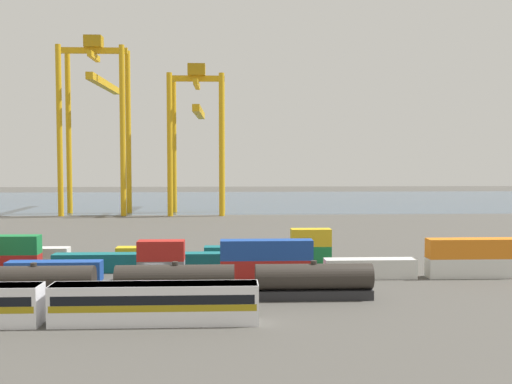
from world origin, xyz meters
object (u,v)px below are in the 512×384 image
object	(u,v)px
shipping_container_17	(137,256)
gantry_crane_central	(197,124)
shipping_container_19	(311,254)
passenger_train	(46,303)
shipping_container_1	(55,271)
freight_tank_row	(175,282)
gantry_crane_west	(97,106)
shipping_container_14	(197,262)

from	to	relation	value
shipping_container_17	gantry_crane_central	xyz separation A→B (m)	(4.76, 82.33, 24.16)
shipping_container_19	passenger_train	bearing A→B (deg)	-132.52
shipping_container_1	shipping_container_19	world-z (taller)	same
freight_tank_row	gantry_crane_central	bearing A→B (deg)	91.65
shipping_container_17	gantry_crane_central	distance (m)	85.93
freight_tank_row	gantry_crane_central	distance (m)	108.05
passenger_train	gantry_crane_central	bearing A→B (deg)	85.81
shipping_container_1	gantry_crane_west	world-z (taller)	gantry_crane_west
shipping_container_14	shipping_container_19	size ratio (longest dim) A/B	2.00
passenger_train	gantry_crane_west	bearing A→B (deg)	99.79
shipping_container_1	freight_tank_row	bearing A→B (deg)	-34.10
shipping_container_19	shipping_container_17	bearing A→B (deg)	180.00
shipping_container_1	gantry_crane_west	bearing A→B (deg)	98.87
shipping_container_14	shipping_container_19	xyz separation A→B (m)	(16.86, 5.94, 0.00)
passenger_train	freight_tank_row	size ratio (longest dim) A/B	0.91
shipping_container_1	shipping_container_17	xyz separation A→B (m)	(8.78, 11.88, 0.00)
passenger_train	shipping_container_17	distance (m)	32.75
gantry_crane_west	gantry_crane_central	size ratio (longest dim) A/B	1.18
gantry_crane_west	gantry_crane_central	distance (m)	28.75
freight_tank_row	gantry_crane_west	distance (m)	113.99
shipping_container_1	shipping_container_14	distance (m)	19.05
freight_tank_row	shipping_container_17	xyz separation A→B (m)	(-7.80, 23.11, -0.76)
passenger_train	freight_tank_row	distance (m)	14.83
shipping_container_19	gantry_crane_central	xyz separation A→B (m)	(-21.43, 82.33, 24.16)
shipping_container_14	gantry_crane_west	bearing A→B (deg)	110.34
freight_tank_row	shipping_container_17	bearing A→B (deg)	108.65
freight_tank_row	shipping_container_19	size ratio (longest dim) A/B	7.35
gantry_crane_west	gantry_crane_central	world-z (taller)	gantry_crane_west
shipping_container_17	freight_tank_row	bearing A→B (deg)	-71.35
freight_tank_row	shipping_container_17	size ratio (longest dim) A/B	7.35
passenger_train	gantry_crane_central	size ratio (longest dim) A/B	0.97
shipping_container_14	gantry_crane_west	xyz separation A→B (m)	(-32.87, 88.69, 29.16)
freight_tank_row	shipping_container_1	xyz separation A→B (m)	(-16.58, 11.22, -0.76)
passenger_train	shipping_container_17	size ratio (longest dim) A/B	6.72
freight_tank_row	gantry_crane_central	world-z (taller)	gantry_crane_central
shipping_container_19	gantry_crane_west	bearing A→B (deg)	121.01
gantry_crane_central	shipping_container_14	bearing A→B (deg)	-87.04
gantry_crane_central	shipping_container_17	bearing A→B (deg)	-93.31
passenger_train	shipping_container_14	size ratio (longest dim) A/B	3.35
shipping_container_1	shipping_container_17	bearing A→B (deg)	53.55
freight_tank_row	gantry_crane_west	xyz separation A→B (m)	(-31.34, 105.85, 28.40)
shipping_container_14	gantry_crane_central	distance (m)	91.63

